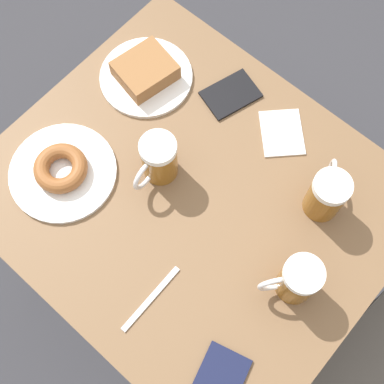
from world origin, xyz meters
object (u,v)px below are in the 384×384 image
(passport_near_edge, at_px, (231,94))
(passport_far_edge, at_px, (219,381))
(beer_mug_right, at_px, (158,160))
(plate_with_cake, at_px, (146,73))
(beer_mug_left, at_px, (297,280))
(plate_with_donut, at_px, (62,170))
(fork, at_px, (151,299))
(beer_mug_center, at_px, (327,194))
(napkin_folded, at_px, (282,133))

(passport_near_edge, bearing_deg, passport_far_edge, 37.71)
(beer_mug_right, bearing_deg, plate_with_cake, -130.24)
(beer_mug_left, distance_m, beer_mug_right, 0.38)
(plate_with_donut, height_order, passport_far_edge, plate_with_donut)
(plate_with_cake, height_order, beer_mug_left, beer_mug_left)
(passport_far_edge, bearing_deg, fork, -98.26)
(plate_with_donut, relative_size, beer_mug_right, 1.95)
(plate_with_cake, bearing_deg, passport_near_edge, 118.03)
(plate_with_donut, bearing_deg, fork, 77.30)
(beer_mug_center, relative_size, passport_far_edge, 0.84)
(napkin_folded, bearing_deg, beer_mug_center, 64.25)
(beer_mug_left, xyz_separation_m, beer_mug_center, (-0.18, -0.06, 0.00))
(plate_with_cake, xyz_separation_m, plate_with_donut, (0.30, 0.03, -0.01))
(plate_with_cake, xyz_separation_m, napkin_folded, (-0.10, 0.33, -0.02))
(plate_with_cake, relative_size, beer_mug_center, 1.81)
(napkin_folded, xyz_separation_m, fork, (0.48, 0.03, -0.00))
(beer_mug_left, bearing_deg, napkin_folded, -138.89)
(passport_near_edge, bearing_deg, plate_with_cake, -61.97)
(plate_with_donut, distance_m, passport_far_edge, 0.55)
(plate_with_cake, distance_m, beer_mug_center, 0.51)
(passport_near_edge, relative_size, passport_far_edge, 1.01)
(beer_mug_left, relative_size, fork, 0.73)
(beer_mug_center, xyz_separation_m, beer_mug_right, (0.17, -0.32, 0.00))
(napkin_folded, height_order, fork, same)
(beer_mug_left, bearing_deg, fork, -43.62)
(plate_with_donut, distance_m, passport_near_edge, 0.43)
(plate_with_cake, relative_size, fork, 1.33)
(fork, bearing_deg, beer_mug_left, 136.38)
(beer_mug_center, height_order, napkin_folded, beer_mug_center)
(beer_mug_right, relative_size, passport_far_edge, 0.85)
(plate_with_cake, bearing_deg, beer_mug_center, 91.70)
(beer_mug_center, bearing_deg, passport_far_edge, 9.23)
(plate_with_donut, xyz_separation_m, passport_far_edge, (0.11, 0.54, -0.01))
(plate_with_cake, bearing_deg, fork, 44.06)
(beer_mug_center, bearing_deg, beer_mug_left, 18.73)
(beer_mug_center, height_order, passport_far_edge, beer_mug_center)
(plate_with_cake, bearing_deg, napkin_folded, 106.10)
(plate_with_donut, height_order, beer_mug_right, beer_mug_right)
(plate_with_cake, xyz_separation_m, beer_mug_center, (-0.01, 0.50, 0.04))
(beer_mug_left, bearing_deg, passport_far_edge, 1.56)
(beer_mug_left, xyz_separation_m, passport_far_edge, (0.24, 0.01, -0.06))
(beer_mug_left, height_order, passport_near_edge, beer_mug_left)
(plate_with_cake, distance_m, beer_mug_left, 0.59)
(fork, height_order, passport_far_edge, passport_far_edge)
(passport_far_edge, bearing_deg, beer_mug_left, -178.44)
(passport_far_edge, bearing_deg, plate_with_cake, -125.49)
(passport_near_edge, bearing_deg, beer_mug_center, 75.71)
(plate_with_donut, xyz_separation_m, beer_mug_right, (-0.14, 0.16, 0.05))
(plate_with_donut, distance_m, beer_mug_right, 0.22)
(beer_mug_left, bearing_deg, plate_with_cake, -106.59)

